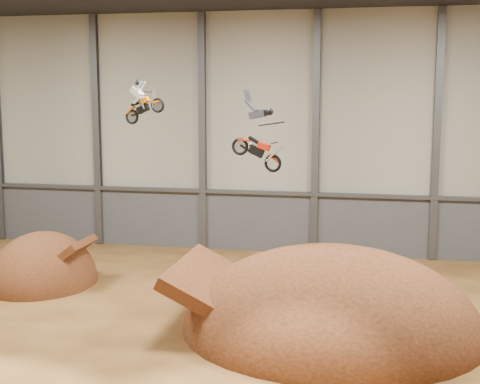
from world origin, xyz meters
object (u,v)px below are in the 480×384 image
takeoff_ramp (43,284)px  fmx_rider_b (253,131)px  landing_ramp (331,332)px  fmx_rider_a (147,96)px

takeoff_ramp → fmx_rider_b: bearing=-14.8°
fmx_rider_b → takeoff_ramp: bearing=176.9°
landing_ramp → takeoff_ramp: bearing=164.9°
landing_ramp → fmx_rider_b: bearing=163.8°
takeoff_ramp → fmx_rider_a: fmx_rider_a is taller
takeoff_ramp → fmx_rider_b: size_ratio=1.98×
landing_ramp → fmx_rider_a: 12.29m
fmx_rider_a → fmx_rider_b: size_ratio=0.66×
fmx_rider_b → landing_ramp: bearing=-4.4°
takeoff_ramp → fmx_rider_b: 13.93m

